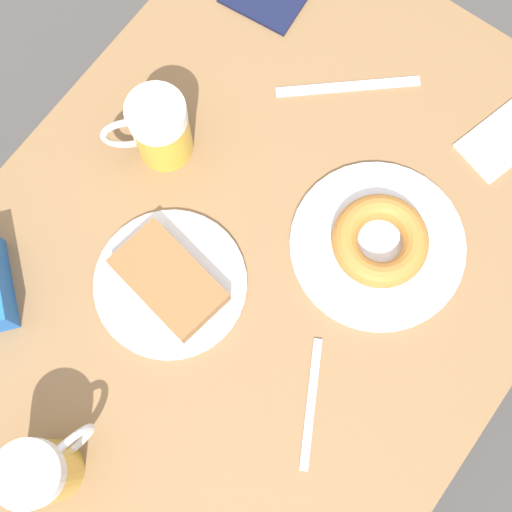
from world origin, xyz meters
name	(u,v)px	position (x,y,z in m)	size (l,w,h in m)	color
ground_plane	(256,333)	(0.00, 0.00, 0.00)	(8.00, 8.00, 0.00)	#474442
table	(256,269)	(0.00, 0.00, 0.68)	(0.80, 1.08, 0.74)	olive
plate_with_cake	(170,282)	(0.08, 0.10, 0.75)	(0.22, 0.22, 0.04)	silver
plate_with_donut	(379,243)	(-0.13, -0.12, 0.75)	(0.26, 0.26, 0.05)	silver
beer_mug_left	(159,129)	(0.22, -0.06, 0.80)	(0.11, 0.11, 0.13)	gold
beer_mug_center	(42,471)	(0.05, 0.40, 0.80)	(0.09, 0.13, 0.13)	gold
napkin_folded	(504,138)	(-0.19, -0.38, 0.74)	(0.12, 0.16, 0.00)	white
fork	(311,403)	(-0.19, 0.12, 0.74)	(0.10, 0.17, 0.00)	silver
knife	(348,87)	(0.05, -0.31, 0.74)	(0.18, 0.16, 0.00)	silver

